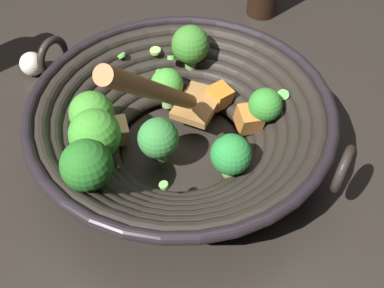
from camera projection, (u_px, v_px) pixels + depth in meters
ground_plane at (182, 152)px, 0.59m from camera, size 4.00×4.00×0.00m
wok at (179, 121)px, 0.55m from camera, size 0.37×0.40×0.24m
garlic_bulb at (32, 64)px, 0.69m from camera, size 0.04×0.04×0.04m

